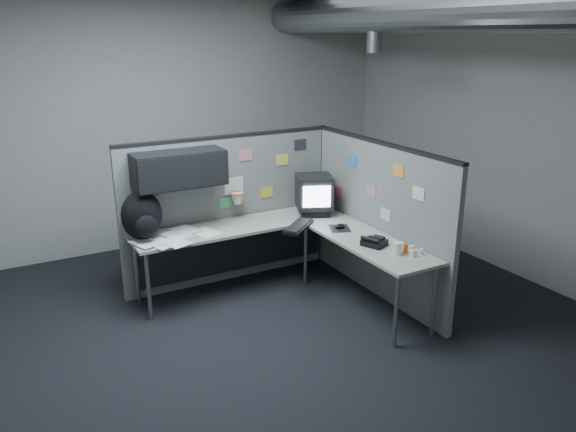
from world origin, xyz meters
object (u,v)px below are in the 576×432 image
desk (274,239)px  backpack (142,216)px  monitor (314,194)px  keyboard (298,226)px  phone (374,242)px

desk → backpack: 1.35m
monitor → backpack: backpack is taller
keyboard → phone: bearing=-58.0°
monitor → phone: 1.14m
monitor → phone: size_ratio=1.91×
keyboard → backpack: (-1.48, 0.45, 0.22)m
desk → monitor: (0.62, 0.23, 0.34)m
backpack → desk: bearing=7.1°
keyboard → phone: (0.38, -0.78, 0.02)m
phone → monitor: bearing=75.9°
backpack → keyboard: bearing=5.0°
desk → phone: phone is taller
phone → backpack: 2.24m
keyboard → backpack: 1.56m
monitor → keyboard: 0.57m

